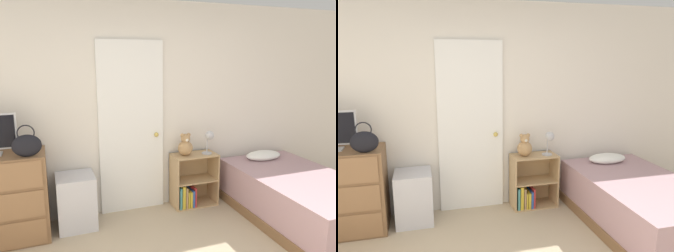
% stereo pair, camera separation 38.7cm
% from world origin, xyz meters
% --- Properties ---
extents(wall_back, '(10.00, 0.06, 2.55)m').
position_xyz_m(wall_back, '(0.00, 2.15, 1.27)').
color(wall_back, silver).
rests_on(wall_back, ground_plane).
extents(door_closed, '(0.80, 0.09, 2.09)m').
position_xyz_m(door_closed, '(-0.12, 2.10, 1.04)').
color(door_closed, white).
rests_on(door_closed, ground_plane).
extents(dresser, '(0.93, 0.50, 0.93)m').
position_xyz_m(dresser, '(-1.59, 1.85, 0.46)').
color(dresser, brown).
rests_on(dresser, ground_plane).
extents(handbag, '(0.28, 0.09, 0.32)m').
position_xyz_m(handbag, '(-1.28, 1.69, 1.05)').
color(handbag, black).
rests_on(handbag, dresser).
extents(storage_bin, '(0.41, 0.42, 0.61)m').
position_xyz_m(storage_bin, '(-0.83, 1.89, 0.30)').
color(storage_bin, silver).
rests_on(storage_bin, ground_plane).
extents(bookshelf, '(0.57, 0.31, 0.68)m').
position_xyz_m(bookshelf, '(0.60, 1.95, 0.27)').
color(bookshelf, tan).
rests_on(bookshelf, ground_plane).
extents(teddy_bear, '(0.19, 0.19, 0.29)m').
position_xyz_m(teddy_bear, '(0.52, 1.95, 0.80)').
color(teddy_bear, tan).
rests_on(teddy_bear, bookshelf).
extents(desk_lamp, '(0.15, 0.14, 0.30)m').
position_xyz_m(desk_lamp, '(0.83, 1.90, 0.89)').
color(desk_lamp, '#B2B2B7').
rests_on(desk_lamp, bookshelf).
extents(bed, '(1.12, 1.93, 0.65)m').
position_xyz_m(bed, '(1.62, 1.15, 0.27)').
color(bed, brown).
rests_on(bed, ground_plane).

